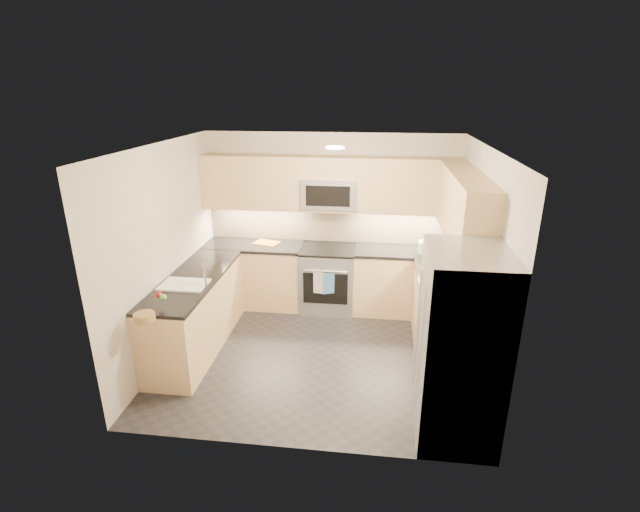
% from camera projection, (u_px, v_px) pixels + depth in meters
% --- Properties ---
extents(floor, '(3.60, 3.20, 0.00)m').
position_uv_depth(floor, '(316.00, 353.00, 5.69)').
color(floor, '#242429').
rests_on(floor, ground).
extents(ceiling, '(3.60, 3.20, 0.02)m').
position_uv_depth(ceiling, '(316.00, 146.00, 4.83)').
color(ceiling, beige).
rests_on(ceiling, wall_back).
extents(wall_back, '(3.60, 0.02, 2.50)m').
position_uv_depth(wall_back, '(331.00, 220.00, 6.75)').
color(wall_back, beige).
rests_on(wall_back, floor).
extents(wall_front, '(3.60, 0.02, 2.50)m').
position_uv_depth(wall_front, '(290.00, 326.00, 3.77)').
color(wall_front, beige).
rests_on(wall_front, floor).
extents(wall_left, '(0.02, 3.20, 2.50)m').
position_uv_depth(wall_left, '(165.00, 252.00, 5.47)').
color(wall_left, beige).
rests_on(wall_left, floor).
extents(wall_right, '(0.02, 3.20, 2.50)m').
position_uv_depth(wall_right, '(479.00, 265.00, 5.05)').
color(wall_right, beige).
rests_on(wall_right, floor).
extents(base_cab_back_left, '(1.42, 0.60, 0.90)m').
position_uv_depth(base_cab_back_left, '(255.00, 275.00, 6.88)').
color(base_cab_back_left, '#DAB883').
rests_on(base_cab_back_left, floor).
extents(base_cab_back_right, '(1.42, 0.60, 0.90)m').
position_uv_depth(base_cab_back_right, '(404.00, 282.00, 6.62)').
color(base_cab_back_right, '#DAB883').
rests_on(base_cab_back_right, floor).
extents(base_cab_right, '(0.60, 1.70, 0.90)m').
position_uv_depth(base_cab_right, '(443.00, 322.00, 5.50)').
color(base_cab_right, '#DAB883').
rests_on(base_cab_right, floor).
extents(base_cab_peninsula, '(0.60, 2.00, 0.90)m').
position_uv_depth(base_cab_peninsula, '(196.00, 314.00, 5.71)').
color(base_cab_peninsula, '#DAB883').
rests_on(base_cab_peninsula, floor).
extents(countertop_back_left, '(1.42, 0.63, 0.04)m').
position_uv_depth(countertop_back_left, '(254.00, 245.00, 6.71)').
color(countertop_back_left, black).
rests_on(countertop_back_left, base_cab_back_left).
extents(countertop_back_right, '(1.42, 0.63, 0.04)m').
position_uv_depth(countertop_back_right, '(406.00, 252.00, 6.46)').
color(countertop_back_right, black).
rests_on(countertop_back_right, base_cab_back_right).
extents(countertop_right, '(0.63, 1.70, 0.04)m').
position_uv_depth(countertop_right, '(447.00, 286.00, 5.34)').
color(countertop_right, black).
rests_on(countertop_right, base_cab_right).
extents(countertop_peninsula, '(0.63, 2.00, 0.04)m').
position_uv_depth(countertop_peninsula, '(192.00, 279.00, 5.55)').
color(countertop_peninsula, black).
rests_on(countertop_peninsula, base_cab_peninsula).
extents(upper_cab_back, '(3.60, 0.35, 0.75)m').
position_uv_depth(upper_cab_back, '(330.00, 184.00, 6.39)').
color(upper_cab_back, '#DAB883').
rests_on(upper_cab_back, wall_back).
extents(upper_cab_right, '(0.35, 1.95, 0.75)m').
position_uv_depth(upper_cab_right, '(464.00, 207.00, 5.13)').
color(upper_cab_right, '#DAB883').
rests_on(upper_cab_right, wall_right).
extents(backsplash_back, '(3.60, 0.01, 0.51)m').
position_uv_depth(backsplash_back, '(330.00, 224.00, 6.77)').
color(backsplash_back, tan).
rests_on(backsplash_back, wall_back).
extents(backsplash_right, '(0.01, 2.30, 0.51)m').
position_uv_depth(backsplash_right, '(471.00, 256.00, 5.49)').
color(backsplash_right, tan).
rests_on(backsplash_right, wall_right).
extents(gas_range, '(0.76, 0.65, 0.91)m').
position_uv_depth(gas_range, '(328.00, 279.00, 6.72)').
color(gas_range, gray).
rests_on(gas_range, floor).
extents(range_cooktop, '(0.76, 0.65, 0.03)m').
position_uv_depth(range_cooktop, '(328.00, 249.00, 6.57)').
color(range_cooktop, black).
rests_on(range_cooktop, gas_range).
extents(oven_door_glass, '(0.62, 0.02, 0.45)m').
position_uv_depth(oven_door_glass, '(325.00, 289.00, 6.42)').
color(oven_door_glass, black).
rests_on(oven_door_glass, gas_range).
extents(oven_handle, '(0.60, 0.02, 0.02)m').
position_uv_depth(oven_handle, '(325.00, 271.00, 6.31)').
color(oven_handle, '#B2B5BA').
rests_on(oven_handle, gas_range).
extents(microwave, '(0.76, 0.40, 0.40)m').
position_uv_depth(microwave, '(329.00, 193.00, 6.41)').
color(microwave, '#929399').
rests_on(microwave, upper_cab_back).
extents(microwave_door, '(0.60, 0.01, 0.28)m').
position_uv_depth(microwave_door, '(328.00, 196.00, 6.22)').
color(microwave_door, black).
rests_on(microwave_door, microwave).
extents(refrigerator, '(0.70, 0.90, 1.80)m').
position_uv_depth(refrigerator, '(460.00, 346.00, 4.14)').
color(refrigerator, '#A6A8AE').
rests_on(refrigerator, floor).
extents(fridge_handle_left, '(0.02, 0.02, 1.20)m').
position_uv_depth(fridge_handle_left, '(420.00, 349.00, 4.00)').
color(fridge_handle_left, '#B2B5BA').
rests_on(fridge_handle_left, refrigerator).
extents(fridge_handle_right, '(0.02, 0.02, 1.20)m').
position_uv_depth(fridge_handle_right, '(417.00, 329.00, 4.34)').
color(fridge_handle_right, '#B2B5BA').
rests_on(fridge_handle_right, refrigerator).
extents(sink_basin, '(0.52, 0.38, 0.16)m').
position_uv_depth(sink_basin, '(185.00, 290.00, 5.33)').
color(sink_basin, white).
rests_on(sink_basin, base_cab_peninsula).
extents(faucet, '(0.03, 0.03, 0.28)m').
position_uv_depth(faucet, '(205.00, 275.00, 5.23)').
color(faucet, silver).
rests_on(faucet, countertop_peninsula).
extents(utensil_bowl, '(0.34, 0.34, 0.16)m').
position_uv_depth(utensil_bowl, '(428.00, 247.00, 6.32)').
color(utensil_bowl, '#69A948').
rests_on(utensil_bowl, countertop_back_right).
extents(cutting_board, '(0.41, 0.33, 0.01)m').
position_uv_depth(cutting_board, '(266.00, 243.00, 6.75)').
color(cutting_board, orange).
rests_on(cutting_board, countertop_back_left).
extents(fruit_basket, '(0.26, 0.26, 0.07)m').
position_uv_depth(fruit_basket, '(144.00, 317.00, 4.50)').
color(fruit_basket, olive).
rests_on(fruit_basket, countertop_peninsula).
extents(fruit_apple, '(0.07, 0.07, 0.07)m').
position_uv_depth(fruit_apple, '(159.00, 295.00, 4.80)').
color(fruit_apple, '#A71316').
rests_on(fruit_apple, fruit_basket).
extents(fruit_pear, '(0.07, 0.07, 0.07)m').
position_uv_depth(fruit_pear, '(163.00, 297.00, 4.74)').
color(fruit_pear, '#57A446').
rests_on(fruit_pear, fruit_basket).
extents(dish_towel_check, '(0.16, 0.05, 0.31)m').
position_uv_depth(dish_towel_check, '(319.00, 283.00, 6.36)').
color(dish_towel_check, silver).
rests_on(dish_towel_check, oven_handle).
extents(dish_towel_blue, '(0.15, 0.07, 0.30)m').
position_uv_depth(dish_towel_blue, '(329.00, 283.00, 6.34)').
color(dish_towel_blue, teal).
rests_on(dish_towel_blue, oven_handle).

